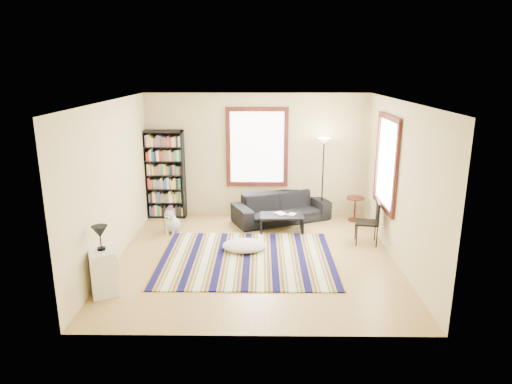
{
  "coord_description": "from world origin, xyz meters",
  "views": [
    {
      "loc": [
        0.1,
        -7.68,
        3.36
      ],
      "look_at": [
        0.0,
        0.5,
        1.1
      ],
      "focal_mm": 32.0,
      "sensor_mm": 36.0,
      "label": 1
    }
  ],
  "objects_px": {
    "bookshelf": "(165,175)",
    "floor_cushion": "(244,246)",
    "white_cabinet": "(104,271)",
    "folding_chair": "(367,223)",
    "dog": "(172,220)",
    "side_table": "(355,209)",
    "floor_lamp": "(323,180)",
    "sofa": "(281,208)",
    "coffee_table": "(282,223)"
  },
  "relations": [
    {
      "from": "white_cabinet",
      "to": "side_table",
      "type": "bearing_deg",
      "value": 14.4
    },
    {
      "from": "bookshelf",
      "to": "white_cabinet",
      "type": "height_order",
      "value": "bookshelf"
    },
    {
      "from": "floor_lamp",
      "to": "white_cabinet",
      "type": "height_order",
      "value": "floor_lamp"
    },
    {
      "from": "white_cabinet",
      "to": "dog",
      "type": "relative_size",
      "value": 1.34
    },
    {
      "from": "coffee_table",
      "to": "folding_chair",
      "type": "distance_m",
      "value": 1.77
    },
    {
      "from": "floor_lamp",
      "to": "folding_chair",
      "type": "relative_size",
      "value": 2.16
    },
    {
      "from": "side_table",
      "to": "white_cabinet",
      "type": "distance_m",
      "value": 5.66
    },
    {
      "from": "coffee_table",
      "to": "white_cabinet",
      "type": "bearing_deg",
      "value": -135.99
    },
    {
      "from": "sofa",
      "to": "dog",
      "type": "relative_size",
      "value": 4.06
    },
    {
      "from": "bookshelf",
      "to": "floor_cushion",
      "type": "xyz_separation_m",
      "value": [
        1.86,
        -2.01,
        -0.9
      ]
    },
    {
      "from": "sofa",
      "to": "side_table",
      "type": "relative_size",
      "value": 3.94
    },
    {
      "from": "bookshelf",
      "to": "dog",
      "type": "bearing_deg",
      "value": -72.46
    },
    {
      "from": "folding_chair",
      "to": "white_cabinet",
      "type": "distance_m",
      "value": 4.91
    },
    {
      "from": "sofa",
      "to": "side_table",
      "type": "height_order",
      "value": "sofa"
    },
    {
      "from": "sofa",
      "to": "floor_cushion",
      "type": "xyz_separation_m",
      "value": [
        -0.77,
        -1.74,
        -0.21
      ]
    },
    {
      "from": "side_table",
      "to": "dog",
      "type": "distance_m",
      "value": 4.04
    },
    {
      "from": "coffee_table",
      "to": "folding_chair",
      "type": "relative_size",
      "value": 1.05
    },
    {
      "from": "white_cabinet",
      "to": "bookshelf",
      "type": "bearing_deg",
      "value": 63.72
    },
    {
      "from": "floor_cushion",
      "to": "floor_lamp",
      "type": "xyz_separation_m",
      "value": [
        1.68,
        1.84,
        0.83
      ]
    },
    {
      "from": "folding_chair",
      "to": "dog",
      "type": "xyz_separation_m",
      "value": [
        -3.92,
        0.59,
        -0.17
      ]
    },
    {
      "from": "floor_cushion",
      "to": "side_table",
      "type": "height_order",
      "value": "side_table"
    },
    {
      "from": "floor_cushion",
      "to": "dog",
      "type": "xyz_separation_m",
      "value": [
        -1.55,
        1.0,
        0.16
      ]
    },
    {
      "from": "coffee_table",
      "to": "floor_lamp",
      "type": "bearing_deg",
      "value": 39.47
    },
    {
      "from": "floor_lamp",
      "to": "side_table",
      "type": "height_order",
      "value": "floor_lamp"
    },
    {
      "from": "bookshelf",
      "to": "folding_chair",
      "type": "height_order",
      "value": "bookshelf"
    },
    {
      "from": "side_table",
      "to": "folding_chair",
      "type": "height_order",
      "value": "folding_chair"
    },
    {
      "from": "sofa",
      "to": "floor_lamp",
      "type": "bearing_deg",
      "value": -16.79
    },
    {
      "from": "bookshelf",
      "to": "floor_lamp",
      "type": "bearing_deg",
      "value": -2.75
    },
    {
      "from": "folding_chair",
      "to": "sofa",
      "type": "bearing_deg",
      "value": 148.26
    },
    {
      "from": "floor_lamp",
      "to": "folding_chair",
      "type": "height_order",
      "value": "floor_lamp"
    },
    {
      "from": "bookshelf",
      "to": "folding_chair",
      "type": "relative_size",
      "value": 2.33
    },
    {
      "from": "coffee_table",
      "to": "bookshelf",
      "type": "bearing_deg",
      "value": 160.3
    },
    {
      "from": "sofa",
      "to": "white_cabinet",
      "type": "xyz_separation_m",
      "value": [
        -2.85,
        -3.4,
        0.04
      ]
    },
    {
      "from": "side_table",
      "to": "white_cabinet",
      "type": "bearing_deg",
      "value": -142.64
    },
    {
      "from": "dog",
      "to": "floor_lamp",
      "type": "bearing_deg",
      "value": 19.95
    },
    {
      "from": "sofa",
      "to": "side_table",
      "type": "xyz_separation_m",
      "value": [
        1.65,
        0.04,
        -0.04
      ]
    },
    {
      "from": "floor_cushion",
      "to": "white_cabinet",
      "type": "bearing_deg",
      "value": -141.34
    },
    {
      "from": "bookshelf",
      "to": "floor_cushion",
      "type": "height_order",
      "value": "bookshelf"
    },
    {
      "from": "floor_cushion",
      "to": "dog",
      "type": "distance_m",
      "value": 1.85
    },
    {
      "from": "bookshelf",
      "to": "side_table",
      "type": "height_order",
      "value": "bookshelf"
    },
    {
      "from": "floor_lamp",
      "to": "bookshelf",
      "type": "bearing_deg",
      "value": 177.25
    },
    {
      "from": "sofa",
      "to": "white_cabinet",
      "type": "distance_m",
      "value": 4.43
    },
    {
      "from": "coffee_table",
      "to": "folding_chair",
      "type": "xyz_separation_m",
      "value": [
        1.62,
        -0.66,
        0.25
      ]
    },
    {
      "from": "floor_cushion",
      "to": "dog",
      "type": "relative_size",
      "value": 1.57
    },
    {
      "from": "folding_chair",
      "to": "dog",
      "type": "relative_size",
      "value": 1.64
    },
    {
      "from": "sofa",
      "to": "folding_chair",
      "type": "xyz_separation_m",
      "value": [
        1.6,
        -1.33,
        0.12
      ]
    },
    {
      "from": "folding_chair",
      "to": "bookshelf",
      "type": "bearing_deg",
      "value": 167.3
    },
    {
      "from": "white_cabinet",
      "to": "sofa",
      "type": "bearing_deg",
      "value": 27.07
    },
    {
      "from": "floor_cushion",
      "to": "folding_chair",
      "type": "xyz_separation_m",
      "value": [
        2.37,
        0.41,
        0.33
      ]
    },
    {
      "from": "folding_chair",
      "to": "white_cabinet",
      "type": "xyz_separation_m",
      "value": [
        -4.45,
        -2.07,
        -0.08
      ]
    }
  ]
}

